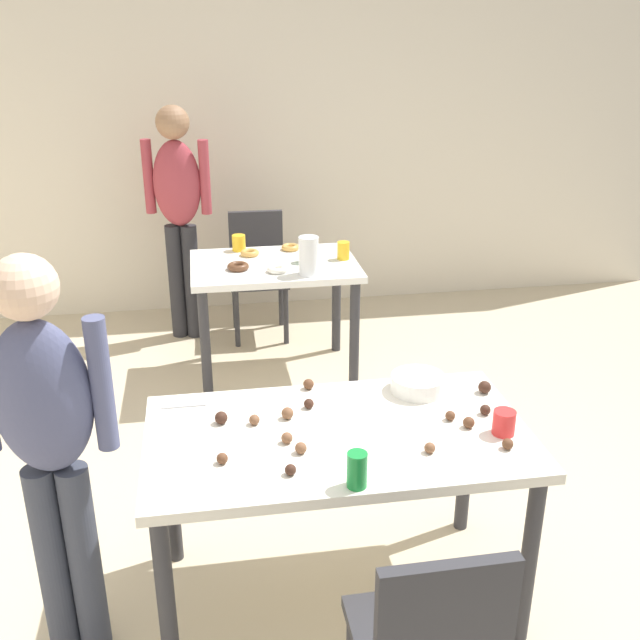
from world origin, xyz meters
TOP-DOWN VIEW (x-y plane):
  - ground_plane at (0.00, 0.00)m, footprint 6.40×6.40m
  - wall_back at (0.00, 3.20)m, footprint 6.40×0.10m
  - dining_table_near at (-0.11, -0.12)m, footprint 1.39×0.77m
  - dining_table_far at (-0.12, 1.88)m, footprint 1.01×0.71m
  - chair_far_table at (-0.17, 2.59)m, footprint 0.41×0.41m
  - person_girl_near at (-1.08, -0.21)m, footprint 0.45×0.23m
  - person_adult_far at (-0.69, 2.60)m, footprint 0.45×0.27m
  - mixing_bowl at (0.27, 0.14)m, footprint 0.22×0.22m
  - soda_can at (-0.11, -0.45)m, footprint 0.07×0.07m
  - fork_near at (-0.66, 0.16)m, footprint 0.17×0.02m
  - cup_near_0 at (0.48, -0.23)m, footprint 0.08×0.08m
  - cake_ball_0 at (0.18, -0.30)m, footprint 0.04×0.04m
  - cake_ball_1 at (-0.26, -0.23)m, footprint 0.04×0.04m
  - cake_ball_2 at (0.45, -0.33)m, footprint 0.04×0.04m
  - cake_ball_3 at (-0.30, -0.16)m, footprint 0.04×0.04m
  - cake_ball_4 at (0.46, -0.09)m, footprint 0.04×0.04m
  - cake_ball_5 at (-0.27, 0.01)m, footprint 0.05×0.05m
  - cake_ball_6 at (0.32, -0.10)m, footprint 0.04×0.04m
  - cake_ball_7 at (-0.53, -0.25)m, footprint 0.04×0.04m
  - cake_ball_8 at (-0.52, 0.01)m, footprint 0.05×0.05m
  - cake_ball_9 at (-0.16, 0.23)m, footprint 0.04×0.04m
  - cake_ball_10 at (0.52, 0.08)m, footprint 0.05×0.05m
  - cake_ball_11 at (-0.40, -0.02)m, footprint 0.04×0.04m
  - cake_ball_12 at (-0.18, 0.07)m, footprint 0.04×0.04m
  - cake_ball_13 at (0.37, -0.17)m, footprint 0.04×0.04m
  - cake_ball_14 at (-0.31, -0.36)m, footprint 0.04×0.04m
  - pitcher_far at (0.05, 1.63)m, footprint 0.12×0.12m
  - cup_far_0 at (0.30, 1.88)m, footprint 0.08×0.08m
  - cup_far_1 at (-0.32, 2.16)m, footprint 0.08×0.08m
  - cup_far_2 at (0.07, 1.86)m, footprint 0.09×0.09m
  - donut_far_0 at (-0.13, 1.70)m, footprint 0.12×0.12m
  - donut_far_1 at (0.01, 2.12)m, footprint 0.12×0.12m
  - donut_far_2 at (-0.35, 1.78)m, footprint 0.13×0.13m
  - donut_far_3 at (-0.26, 2.05)m, footprint 0.12×0.12m

SIDE VIEW (x-z plane):
  - ground_plane at x=0.00m, z-range 0.00..0.00m
  - chair_far_table at x=-0.17m, z-range 0.06..0.93m
  - dining_table_far at x=-0.12m, z-range 0.26..1.01m
  - dining_table_near at x=-0.11m, z-range 0.28..1.03m
  - fork_near at x=-0.66m, z-range 0.75..0.76m
  - donut_far_1 at x=0.01m, z-range 0.75..0.78m
  - donut_far_3 at x=-0.26m, z-range 0.75..0.78m
  - donut_far_0 at x=-0.13m, z-range 0.75..0.79m
  - cake_ball_6 at x=0.32m, z-range 0.75..0.79m
  - cake_ball_14 at x=-0.31m, z-range 0.75..0.79m
  - donut_far_2 at x=-0.35m, z-range 0.75..0.79m
  - cake_ball_0 at x=0.18m, z-range 0.75..0.79m
  - cake_ball_12 at x=-0.18m, z-range 0.75..0.79m
  - cake_ball_7 at x=-0.53m, z-range 0.75..0.79m
  - cake_ball_11 at x=-0.40m, z-range 0.75..0.79m
  - cake_ball_2 at x=0.45m, z-range 0.75..0.79m
  - cake_ball_4 at x=0.46m, z-range 0.75..0.79m
  - cake_ball_3 at x=-0.30m, z-range 0.75..0.79m
  - cake_ball_1 at x=-0.26m, z-range 0.75..0.79m
  - cake_ball_13 at x=0.37m, z-range 0.75..0.79m
  - cake_ball_9 at x=-0.16m, z-range 0.75..0.79m
  - cake_ball_5 at x=-0.27m, z-range 0.75..0.80m
  - cake_ball_8 at x=-0.52m, z-range 0.75..0.80m
  - cake_ball_10 at x=0.52m, z-range 0.75..0.80m
  - mixing_bowl at x=0.27m, z-range 0.75..0.82m
  - cup_near_0 at x=0.48m, z-range 0.75..0.84m
  - cup_far_2 at x=0.07m, z-range 0.75..0.84m
  - cup_far_1 at x=-0.32m, z-range 0.75..0.85m
  - cup_far_0 at x=0.30m, z-range 0.75..0.86m
  - soda_can at x=-0.11m, z-range 0.75..0.87m
  - pitcher_far at x=0.05m, z-range 0.75..0.98m
  - person_girl_near at x=-1.08m, z-range 0.15..1.65m
  - person_adult_far at x=-0.69m, z-range 0.17..1.78m
  - wall_back at x=0.00m, z-range 0.00..2.60m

